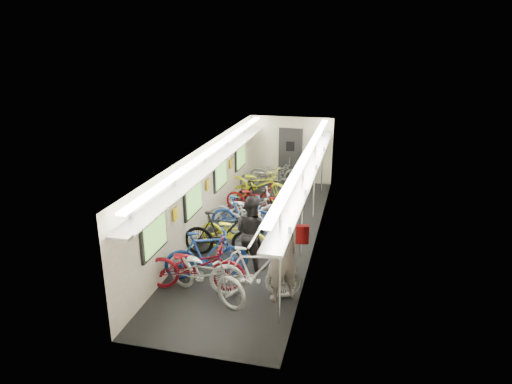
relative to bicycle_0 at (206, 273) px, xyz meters
The scene contains 18 objects.
train_car_shell 4.10m from the bicycle_0, 89.97° to the left, with size 10.00×10.00×10.00m.
bicycle_0 is the anchor object (origin of this frame).
bicycle_1 0.83m from the bicycle_0, 107.99° to the left, with size 0.52×1.84×1.11m, color navy.
bicycle_2 0.42m from the bicycle_0, 140.94° to the left, with size 0.73×2.09×1.10m, color maroon.
bicycle_3 1.83m from the bicycle_0, 96.87° to the left, with size 0.54×1.92×1.16m, color black.
bicycle_4 2.13m from the bicycle_0, 90.17° to the left, with size 0.68×1.94×1.02m, color yellow.
bicycle_5 3.06m from the bicycle_0, 87.79° to the left, with size 0.43×1.54×0.92m, color white.
bicycle_6 3.57m from the bicycle_0, 91.17° to the left, with size 0.75×2.16×1.13m, color #A4A4A8.
bicycle_7 3.26m from the bicycle_0, 91.36° to the left, with size 0.51×1.80×1.08m, color #193C97.
bicycle_8 4.78m from the bicycle_0, 91.91° to the left, with size 0.64×1.84×0.97m, color maroon.
bicycle_9 4.86m from the bicycle_0, 90.55° to the left, with size 0.46×1.64×0.99m, color black.
bicycle_10 5.87m from the bicycle_0, 92.85° to the left, with size 0.76×2.19×1.15m, color yellow.
bicycle_11 0.99m from the bicycle_0, 14.45° to the left, with size 0.53×1.86×1.12m, color silver.
bicycle_12 6.54m from the bicycle_0, 91.16° to the left, with size 0.71×2.04×1.07m, color #5A5B5E.
bicycle_14 7.63m from the bicycle_0, 90.54° to the left, with size 0.65×1.87×0.98m, color slate.
passenger_near 1.59m from the bicycle_0, 11.60° to the left, with size 0.71×0.47×1.95m, color gray.
passenger_mid 1.67m from the bicycle_0, 69.96° to the left, with size 0.83×0.65×1.71m, color black.
backpack 2.11m from the bicycle_0, 21.73° to the left, with size 0.26×0.14×0.38m, color #A01013.
Camera 1 is at (2.53, -10.94, 5.06)m, focal length 32.00 mm.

